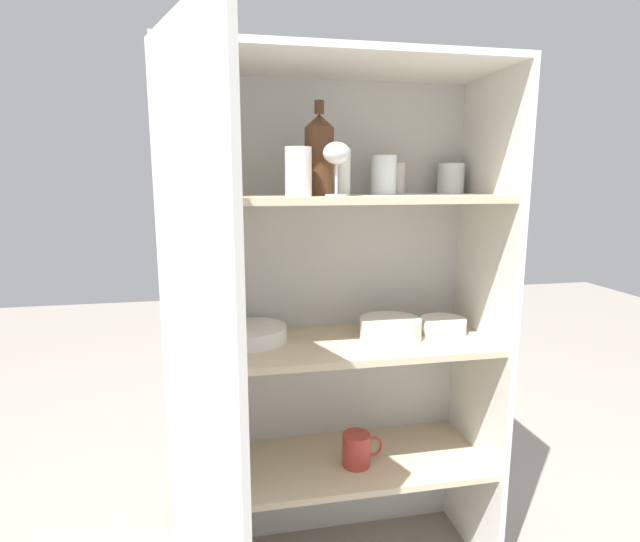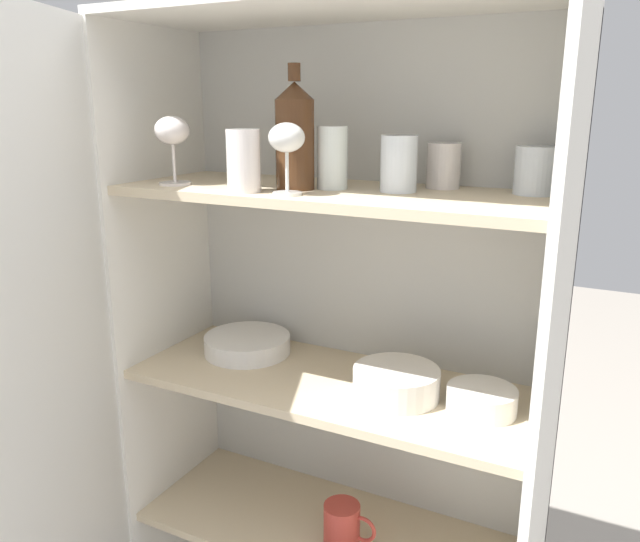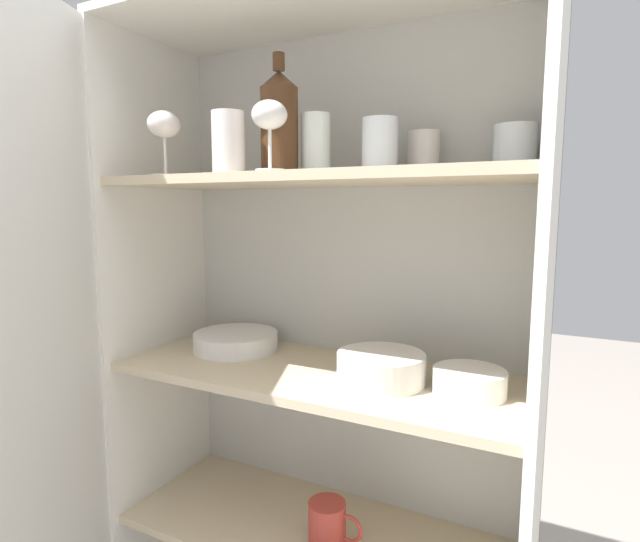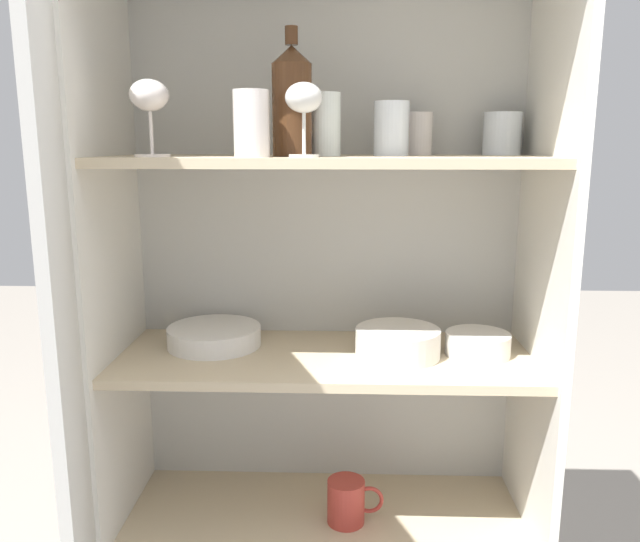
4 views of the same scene
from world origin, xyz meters
The scene contains 20 objects.
cupboard_back_panel centered at (0.00, 0.36, 0.77)m, with size 0.94×0.02×1.53m, color silver.
cupboard_side_left centered at (-0.46, 0.17, 0.77)m, with size 0.02×0.38×1.53m, color white.
cupboard_side_right centered at (0.46, 0.17, 0.77)m, with size 0.02×0.38×1.53m, color white.
cupboard_top_panel centered at (0.00, 0.17, 1.54)m, with size 0.94×0.38×0.02m, color white.
shelf_board_lower centered at (0.00, 0.17, 0.36)m, with size 0.91×0.35×0.02m, color beige.
shelf_board_middle centered at (0.00, 0.17, 0.75)m, with size 0.91×0.35×0.02m, color beige.
shelf_board_upper centered at (0.00, 0.17, 1.18)m, with size 0.91×0.35×0.02m, color beige.
cupboard_door centered at (-0.39, -0.24, 0.77)m, with size 0.18×0.45×1.53m.
tumbler_glass_0 centered at (0.39, 0.28, 1.23)m, with size 0.08×0.08×0.09m.
tumbler_glass_1 centered at (0.00, 0.18, 1.25)m, with size 0.06×0.06×0.13m.
tumbler_glass_2 centered at (0.20, 0.29, 1.23)m, with size 0.07×0.07×0.09m.
tumbler_glass_3 centered at (-0.14, 0.05, 1.25)m, with size 0.07×0.07×0.12m.
tumbler_glass_4 centered at (0.14, 0.20, 1.24)m, with size 0.07×0.07×0.11m.
wine_glass_0 centered at (-0.33, 0.08, 1.30)m, with size 0.08×0.08×0.15m.
wine_glass_1 centered at (-0.04, 0.06, 1.29)m, with size 0.07×0.07×0.14m.
wine_bottle centered at (-0.07, 0.14, 1.30)m, with size 0.08×0.08×0.25m.
plate_stack_white centered at (-0.26, 0.23, 0.78)m, with size 0.21×0.21×0.04m.
mixing_bowl_large centered at (0.16, 0.17, 0.79)m, with size 0.19×0.19×0.06m.
serving_bowl_small centered at (0.34, 0.18, 0.78)m, with size 0.14×0.14×0.05m.
coffee_mug_primary centered at (0.05, 0.14, 0.42)m, with size 0.13×0.08×0.10m.
Camera 1 is at (-0.33, -1.22, 1.23)m, focal length 28.00 mm.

